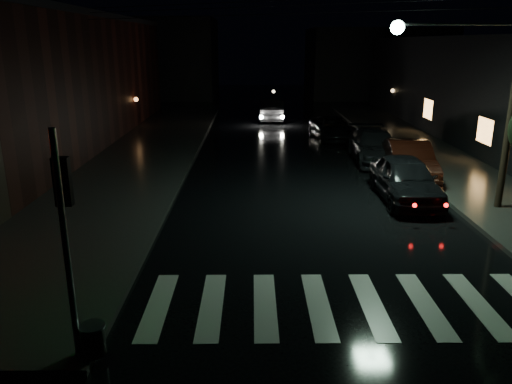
{
  "coord_description": "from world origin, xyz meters",
  "views": [
    {
      "loc": [
        0.92,
        -9.48,
        5.67
      ],
      "look_at": [
        1.02,
        4.0,
        1.6
      ],
      "focal_mm": 35.0,
      "sensor_mm": 36.0,
      "label": 1
    }
  ],
  "objects_px": {
    "parked_car_d": "(333,128)",
    "oncoming_car": "(272,110)",
    "parked_car_a": "(405,179)",
    "parked_car_c": "(374,146)",
    "parked_car_b": "(409,161)"
  },
  "relations": [
    {
      "from": "parked_car_b",
      "to": "parked_car_d",
      "type": "height_order",
      "value": "parked_car_b"
    },
    {
      "from": "parked_car_a",
      "to": "parked_car_c",
      "type": "xyz_separation_m",
      "value": [
        0.34,
        6.3,
        -0.05
      ]
    },
    {
      "from": "parked_car_a",
      "to": "parked_car_c",
      "type": "bearing_deg",
      "value": 87.74
    },
    {
      "from": "oncoming_car",
      "to": "parked_car_d",
      "type": "bearing_deg",
      "value": 116.5
    },
    {
      "from": "parked_car_a",
      "to": "parked_car_d",
      "type": "xyz_separation_m",
      "value": [
        -0.77,
        12.21,
        -0.15
      ]
    },
    {
      "from": "parked_car_a",
      "to": "parked_car_c",
      "type": "distance_m",
      "value": 6.31
    },
    {
      "from": "parked_car_a",
      "to": "parked_car_c",
      "type": "height_order",
      "value": "parked_car_a"
    },
    {
      "from": "parked_car_c",
      "to": "oncoming_car",
      "type": "bearing_deg",
      "value": 110.75
    },
    {
      "from": "parked_car_a",
      "to": "oncoming_car",
      "type": "distance_m",
      "value": 20.17
    },
    {
      "from": "parked_car_a",
      "to": "parked_car_c",
      "type": "relative_size",
      "value": 0.91
    },
    {
      "from": "parked_car_d",
      "to": "parked_car_a",
      "type": "bearing_deg",
      "value": -91.26
    },
    {
      "from": "parked_car_d",
      "to": "oncoming_car",
      "type": "distance_m",
      "value": 8.26
    },
    {
      "from": "oncoming_car",
      "to": "parked_car_b",
      "type": "bearing_deg",
      "value": 109.34
    },
    {
      "from": "parked_car_c",
      "to": "parked_car_a",
      "type": "bearing_deg",
      "value": -90.91
    },
    {
      "from": "parked_car_a",
      "to": "parked_car_d",
      "type": "height_order",
      "value": "parked_car_a"
    }
  ]
}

